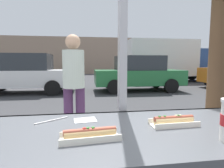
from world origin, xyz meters
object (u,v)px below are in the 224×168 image
object	(u,v)px
hotdog_tray_near	(174,121)
box_truck	(170,60)
parked_car_green	(138,73)
parked_car_white	(24,73)
pedestrian	(74,82)
hotdog_tray_far	(90,134)

from	to	relation	value
hotdog_tray_near	box_truck	world-z (taller)	box_truck
parked_car_green	box_truck	xyz separation A→B (m)	(3.54, 4.05, 0.75)
parked_car_white	pedestrian	xyz separation A→B (m)	(2.55, -5.80, 0.18)
parked_car_green	pedestrian	size ratio (longest dim) A/B	2.55
box_truck	pedestrian	size ratio (longest dim) A/B	3.99
hotdog_tray_far	box_truck	world-z (taller)	box_truck
hotdog_tray_near	pedestrian	distance (m)	2.03
parked_car_white	box_truck	bearing A→B (deg)	24.79
hotdog_tray_far	parked_car_green	bearing A→B (deg)	72.39
hotdog_tray_near	parked_car_green	xyz separation A→B (m)	(2.06, 7.73, -0.18)
hotdog_tray_far	pedestrian	bearing A→B (deg)	95.52
hotdog_tray_near	parked_car_green	world-z (taller)	parked_car_green
hotdog_tray_far	parked_car_white	distance (m)	8.31
parked_car_green	box_truck	distance (m)	5.43
hotdog_tray_far	box_truck	xyz separation A→B (m)	(6.03, 11.90, 0.57)
hotdog_tray_near	box_truck	bearing A→B (deg)	64.57
parked_car_white	pedestrian	distance (m)	6.34
hotdog_tray_near	parked_car_white	xyz separation A→B (m)	(-3.17, 7.73, -0.15)
hotdog_tray_near	parked_car_white	size ratio (longest dim) A/B	0.06
parked_car_green	pedestrian	distance (m)	6.40
box_truck	pedestrian	distance (m)	11.67
parked_car_green	pedestrian	xyz separation A→B (m)	(-2.69, -5.80, 0.20)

